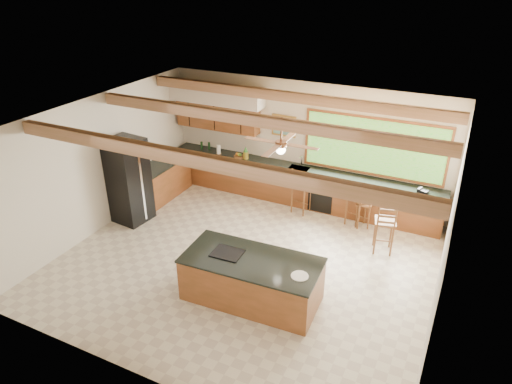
% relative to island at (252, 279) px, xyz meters
% --- Properties ---
extents(ground, '(7.20, 7.20, 0.00)m').
position_rel_island_xyz_m(ground, '(-0.61, 0.96, -0.43)').
color(ground, beige).
rests_on(ground, ground).
extents(room_shell, '(7.27, 6.54, 3.02)m').
position_rel_island_xyz_m(room_shell, '(-0.78, 1.62, 1.79)').
color(room_shell, beige).
rests_on(room_shell, ground).
extents(counter_run, '(7.12, 3.10, 1.26)m').
position_rel_island_xyz_m(counter_run, '(-1.42, 3.48, 0.04)').
color(counter_run, brown).
rests_on(counter_run, ground).
extents(island, '(2.48, 1.25, 0.87)m').
position_rel_island_xyz_m(island, '(0.00, 0.00, 0.00)').
color(island, brown).
rests_on(island, ground).
extents(refrigerator, '(0.85, 0.83, 2.00)m').
position_rel_island_xyz_m(refrigerator, '(-3.83, 1.36, 0.57)').
color(refrigerator, black).
rests_on(refrigerator, ground).
extents(bar_stool_a, '(0.48, 0.48, 1.17)m').
position_rel_island_xyz_m(bar_stool_a, '(-0.34, 3.35, 0.27)').
color(bar_stool_a, brown).
rests_on(bar_stool_a, ground).
extents(bar_stool_b, '(0.49, 0.49, 1.14)m').
position_rel_island_xyz_m(bar_stool_b, '(1.00, 3.35, 0.25)').
color(bar_stool_b, brown).
rests_on(bar_stool_b, ground).
extents(bar_stool_c, '(0.40, 0.40, 0.96)m').
position_rel_island_xyz_m(bar_stool_c, '(1.18, 3.36, 0.14)').
color(bar_stool_c, brown).
rests_on(bar_stool_c, ground).
extents(bar_stool_d, '(0.51, 0.51, 1.19)m').
position_rel_island_xyz_m(bar_stool_d, '(1.81, 2.50, 0.28)').
color(bar_stool_d, brown).
rests_on(bar_stool_d, ground).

